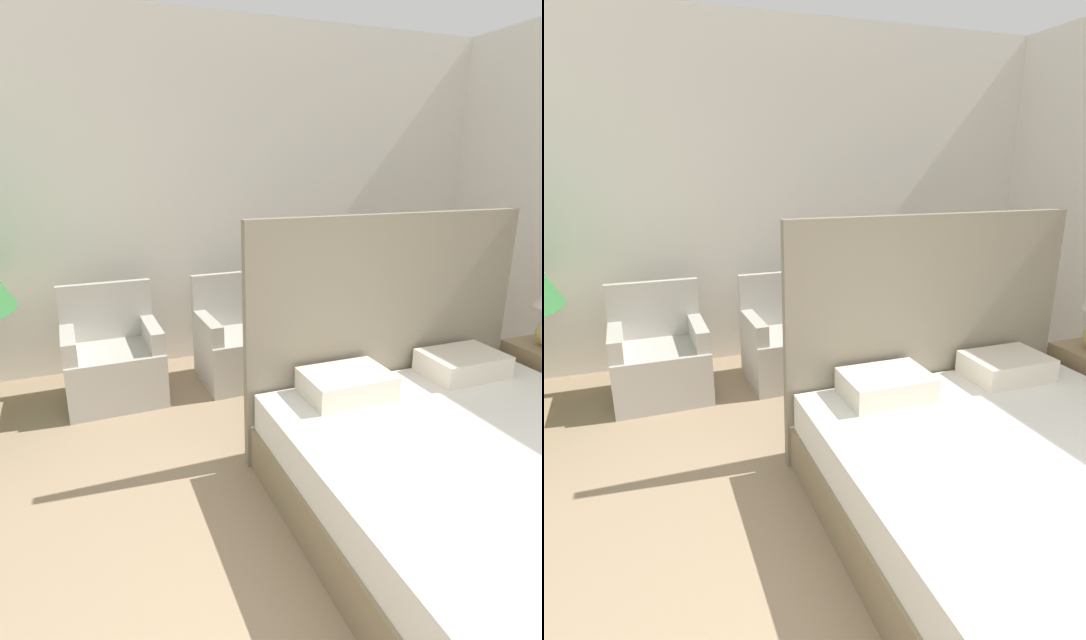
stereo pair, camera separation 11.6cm
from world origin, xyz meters
TOP-DOWN VIEW (x-y plane):
  - wall_back at (0.00, 4.17)m, footprint 10.00×0.06m
  - bed at (0.72, 1.25)m, footprint 1.85×2.25m
  - armchair_near_window_left at (-0.86, 3.49)m, footprint 0.71×0.61m
  - armchair_near_window_right at (0.17, 3.49)m, footprint 0.72×0.62m

SIDE VIEW (x-z plane):
  - armchair_near_window_left at x=-0.86m, z-range -0.16..0.70m
  - armchair_near_window_right at x=0.17m, z-range -0.16..0.70m
  - bed at x=0.72m, z-range -0.45..1.01m
  - wall_back at x=0.00m, z-range 0.00..2.90m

